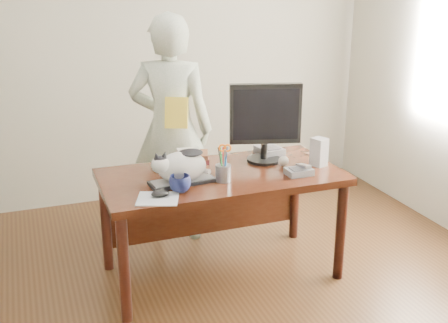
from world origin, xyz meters
The scene contains 16 objects.
room centered at (0.00, 0.00, 1.35)m, with size 4.50×4.50×4.50m.
desk centered at (0.00, 0.68, 0.60)m, with size 1.60×0.80×0.75m.
keyboard centered at (-0.30, 0.52, 0.76)m, with size 0.43×0.20×0.03m.
cat centered at (-0.31, 0.51, 0.87)m, with size 0.41×0.24×0.23m.
monitor centered at (0.37, 0.72, 1.07)m, with size 0.49×0.30×0.56m.
pen_cup centered at (-0.04, 0.46, 0.82)m, with size 0.13×0.13×0.25m.
mousepad centered at (-0.51, 0.31, 0.75)m, with size 0.30×0.29×0.01m.
mouse centered at (-0.49, 0.33, 0.77)m, with size 0.13×0.10×0.04m.
coffee_mug centered at (-0.35, 0.38, 0.80)m, with size 0.13×0.13×0.10m, color #0E1338.
phone centered at (0.48, 0.40, 0.78)m, with size 0.17×0.14×0.08m.
speaker centered at (0.69, 0.52, 0.85)m, with size 0.12×0.12×0.20m.
baseball centered at (0.46, 0.60, 0.79)m, with size 0.07×0.07×0.07m.
book_stack centered at (-0.12, 0.89, 0.79)m, with size 0.28×0.23×0.09m.
calculator centered at (0.47, 0.86, 0.78)m, with size 0.18×0.22×0.06m.
person centered at (-0.15, 1.33, 0.88)m, with size 0.64×0.42×1.76m, color silver.
held_book centered at (-0.15, 1.16, 1.05)m, with size 0.19×0.16×0.23m.
Camera 1 is at (-1.20, -2.71, 2.03)m, focal length 45.00 mm.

